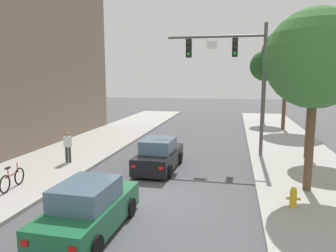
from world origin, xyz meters
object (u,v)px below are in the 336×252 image
Objects in this scene: fire_hydrant at (293,197)px; car_lead_black at (159,155)px; car_following_green at (89,210)px; street_tree_third at (287,54)px; traffic_signal_mast at (236,66)px; bicycle_leaning at (12,179)px; street_tree_farthest at (265,66)px; street_tree_second at (312,71)px; pedestrian_sidewalk_left_walker at (68,146)px; street_tree_nearest at (316,59)px.

car_lead_black is at bearing 145.12° from fire_hydrant.
street_tree_third is (8.39, 20.72, 5.92)m from car_following_green.
car_lead_black is (-3.71, -3.59, -4.57)m from traffic_signal_mast.
bicycle_leaning is at bearing -138.93° from car_lead_black.
car_lead_black is 0.60× the size of street_tree_farthest.
street_tree_third is at bearing 89.28° from street_tree_second.
pedestrian_sidewalk_left_walker is 13.80m from street_tree_second.
traffic_signal_mast is 10.35m from pedestrian_sidewalk_left_walker.
street_tree_nearest is (11.70, 2.31, 4.78)m from bicycle_leaning.
pedestrian_sidewalk_left_walker is 2.28× the size of fire_hydrant.
traffic_signal_mast is 1.06× the size of street_tree_nearest.
bicycle_leaning is at bearing -168.84° from street_tree_nearest.
street_tree_farthest is (6.99, 24.61, 4.99)m from car_following_green.
car_following_green is at bearing -145.86° from street_tree_nearest.
street_tree_nearest reaches higher than car_lead_black.
street_tree_second reaches higher than bicycle_leaning.
traffic_signal_mast is at bearing -101.20° from street_tree_farthest.
fire_hydrant is (6.28, 2.91, -0.22)m from car_following_green.
fire_hydrant is 0.10× the size of street_tree_nearest.
traffic_signal_mast is 4.26× the size of bicycle_leaning.
street_tree_nearest is 15.99m from street_tree_third.
fire_hydrant is at bearing -34.88° from car_lead_black.
pedestrian_sidewalk_left_walker is at bearing -156.05° from traffic_signal_mast.
street_tree_second is at bearing 78.53° from street_tree_nearest.
fire_hydrant is 8.98m from street_tree_second.
street_tree_second is (8.26, 10.44, 4.25)m from car_following_green.
street_tree_farthest reaches higher than street_tree_second.
traffic_signal_mast reaches higher than street_tree_second.
street_tree_third reaches higher than street_tree_farthest.
car_lead_black is 0.49× the size of street_tree_third.
car_following_green is 0.67× the size of street_tree_second.
street_tree_farthest is at bearing 95.11° from street_tree_second.
street_tree_second is at bearing -1.32° from traffic_signal_mast.
street_tree_second is (12.84, 7.92, 4.44)m from bicycle_leaning.
car_lead_black is at bearing -110.20° from street_tree_farthest.
street_tree_nearest reaches higher than bicycle_leaning.
fire_hydrant is at bearing -113.80° from street_tree_nearest.
car_lead_black is 4.94m from pedestrian_sidewalk_left_walker.
bicycle_leaning is at bearing -148.34° from street_tree_second.
street_tree_second reaches higher than car_following_green.
street_tree_nearest is at bearing 11.16° from bicycle_leaning.
pedestrian_sidewalk_left_walker is 0.23× the size of street_tree_nearest.
street_tree_third reaches higher than fire_hydrant.
traffic_signal_mast reaches higher than bicycle_leaning.
street_tree_third is at bearing 54.52° from bicycle_leaning.
car_following_green is at bearing -155.14° from fire_hydrant.
car_lead_black is 2.61× the size of pedestrian_sidewalk_left_walker.
street_tree_third is at bearing 83.23° from fire_hydrant.
street_tree_second is (1.14, 5.61, -0.34)m from street_tree_nearest.
car_following_green is 0.60× the size of street_tree_nearest.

